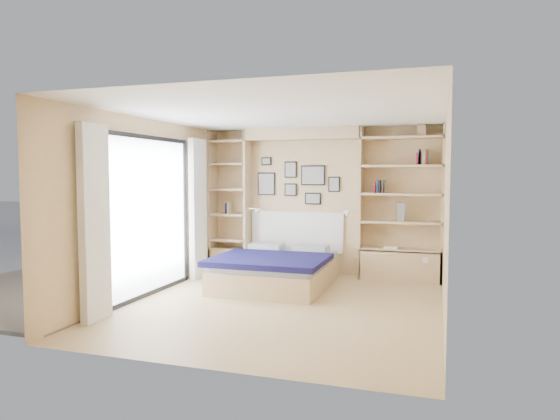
% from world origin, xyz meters
% --- Properties ---
extents(ground, '(4.50, 4.50, 0.00)m').
position_xyz_m(ground, '(0.00, 0.00, 0.00)').
color(ground, tan).
rests_on(ground, ground).
extents(room_shell, '(4.50, 4.50, 4.50)m').
position_xyz_m(room_shell, '(-0.39, 1.52, 1.08)').
color(room_shell, '#DABB86').
rests_on(room_shell, ground).
extents(bed, '(1.65, 2.17, 1.07)m').
position_xyz_m(bed, '(-0.44, 1.09, 0.27)').
color(bed, beige).
rests_on(bed, ground).
extents(photo_gallery, '(1.48, 0.02, 0.82)m').
position_xyz_m(photo_gallery, '(-0.45, 2.22, 1.60)').
color(photo_gallery, black).
rests_on(photo_gallery, ground).
extents(reading_lamps, '(1.92, 0.12, 0.15)m').
position_xyz_m(reading_lamps, '(-0.30, 2.00, 1.10)').
color(reading_lamps, silver).
rests_on(reading_lamps, ground).
extents(shelf_decor, '(3.48, 0.23, 2.03)m').
position_xyz_m(shelf_decor, '(1.10, 2.07, 1.70)').
color(shelf_decor, '#A51E1E').
rests_on(shelf_decor, ground).
extents(deck, '(3.20, 4.00, 0.05)m').
position_xyz_m(deck, '(-3.60, 0.00, 0.00)').
color(deck, '#6F6152').
rests_on(deck, ground).
extents(deck_chair, '(0.59, 0.89, 0.85)m').
position_xyz_m(deck_chair, '(-2.78, 1.02, 0.41)').
color(deck_chair, tan).
rests_on(deck_chair, ground).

